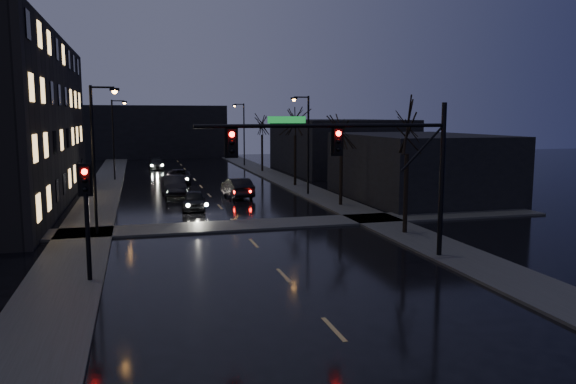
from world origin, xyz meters
TOP-DOWN VIEW (x-y plane):
  - ground at (0.00, 0.00)m, footprint 160.00×160.00m
  - sidewalk_left at (-8.50, 35.00)m, footprint 3.00×140.00m
  - sidewalk_right at (8.50, 35.00)m, footprint 3.00×140.00m
  - sidewalk_cross at (0.00, 18.50)m, footprint 40.00×3.00m
  - commercial_right_near at (15.50, 26.00)m, footprint 10.00×14.00m
  - commercial_right_far at (17.00, 48.00)m, footprint 12.00×18.00m
  - far_block at (-3.00, 78.00)m, footprint 22.00×10.00m
  - signal_mast at (3.85, 9.00)m, footprint 11.11×0.41m
  - signal_pole_left at (-7.50, 8.99)m, footprint 0.35×0.41m
  - tree_near at (8.40, 14.00)m, footprint 3.52×3.52m
  - tree_mid_a at (8.40, 24.00)m, footprint 3.30×3.30m
  - tree_mid_b at (8.40, 36.00)m, footprint 3.74×3.74m
  - tree_far at (8.40, 50.00)m, footprint 3.43×3.43m
  - streetlight_l_near at (-7.58, 18.00)m, footprint 1.53×0.28m
  - streetlight_l_far at (-7.58, 45.00)m, footprint 1.53×0.28m
  - streetlight_r_mid at (7.58, 30.00)m, footprint 1.53×0.28m
  - streetlight_r_far at (7.58, 58.00)m, footprint 1.53×0.28m
  - oncoming_car_a at (-1.90, 25.25)m, footprint 1.98×4.05m
  - oncoming_car_b at (-2.79, 32.80)m, footprint 1.84×4.89m
  - oncoming_car_c at (-1.80, 40.93)m, footprint 2.61×5.04m
  - oncoming_car_d at (-3.34, 56.71)m, footprint 1.90×4.46m
  - lead_car at (2.06, 30.47)m, footprint 2.02×4.76m

SIDE VIEW (x-z plane):
  - ground at x=0.00m, z-range 0.00..0.00m
  - sidewalk_left at x=-8.50m, z-range 0.00..0.12m
  - sidewalk_right at x=8.50m, z-range 0.00..0.12m
  - sidewalk_cross at x=0.00m, z-range 0.00..0.12m
  - oncoming_car_d at x=-3.34m, z-range 0.00..1.28m
  - oncoming_car_a at x=-1.90m, z-range 0.00..1.33m
  - oncoming_car_c at x=-1.80m, z-range 0.00..1.36m
  - lead_car at x=2.06m, z-range 0.00..1.53m
  - oncoming_car_b at x=-2.79m, z-range 0.00..1.59m
  - commercial_right_near at x=15.50m, z-range 0.00..5.00m
  - commercial_right_far at x=17.00m, z-range 0.00..6.00m
  - signal_pole_left at x=-7.50m, z-range 0.75..5.27m
  - far_block at x=-3.00m, z-range 0.00..8.00m
  - streetlight_l_near at x=-7.58m, z-range 0.77..8.77m
  - streetlight_l_far at x=-7.58m, z-range 0.77..8.77m
  - streetlight_r_mid at x=7.58m, z-range 0.77..8.77m
  - streetlight_r_far at x=7.58m, z-range 0.77..8.77m
  - signal_mast at x=3.85m, z-range 1.37..8.37m
  - tree_mid_a at x=8.40m, z-range 2.04..9.61m
  - tree_far at x=8.40m, z-range 2.12..10.00m
  - tree_near at x=8.40m, z-range 2.18..10.26m
  - tree_mid_b at x=8.40m, z-range 2.32..10.90m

